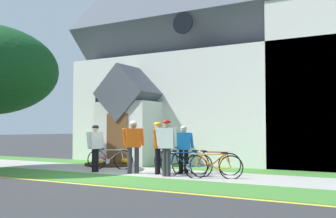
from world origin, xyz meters
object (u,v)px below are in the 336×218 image
at_px(cyclist_in_red_jersey, 133,142).
at_px(bicycle_silver, 214,166).
at_px(cyclist_in_yellow_jersey, 166,143).
at_px(bicycle_orange, 110,159).
at_px(cyclist_in_white_jersey, 184,146).
at_px(church_sign, 117,133).
at_px(bicycle_blue, 186,164).
at_px(cyclist_in_blue_jersey, 158,143).
at_px(bicycle_green, 214,163).
at_px(bicycle_white, 169,162).
at_px(cyclist_in_green_jersey, 95,145).

bearing_deg(cyclist_in_red_jersey, bicycle_silver, 0.71).
bearing_deg(cyclist_in_yellow_jersey, bicycle_orange, 162.62).
distance_m(cyclist_in_red_jersey, cyclist_in_white_jersey, 1.68).
distance_m(church_sign, bicycle_silver, 5.94).
bearing_deg(bicycle_silver, bicycle_blue, 171.65).
xyz_separation_m(bicycle_orange, cyclist_in_blue_jersey, (2.34, -0.49, 0.64)).
bearing_deg(bicycle_green, bicycle_white, -177.69).
relative_size(bicycle_green, cyclist_in_white_jersey, 1.04).
bearing_deg(bicycle_silver, bicycle_white, 157.49).
relative_size(bicycle_green, bicycle_orange, 1.01).
xyz_separation_m(cyclist_in_blue_jersey, cyclist_in_green_jersey, (-2.18, -0.52, -0.07)).
relative_size(bicycle_white, cyclist_in_blue_jersey, 0.93).
bearing_deg(bicycle_white, cyclist_in_green_jersey, -153.82).
distance_m(bicycle_green, bicycle_orange, 4.04).
distance_m(bicycle_silver, cyclist_in_green_jersey, 4.30).
height_order(bicycle_silver, cyclist_in_yellow_jersey, cyclist_in_yellow_jersey).
distance_m(church_sign, cyclist_in_white_jersey, 4.25).
distance_m(cyclist_in_white_jersey, cyclist_in_green_jersey, 3.04).
xyz_separation_m(church_sign, bicycle_orange, (0.94, -1.72, -0.95)).
relative_size(church_sign, bicycle_blue, 1.25).
bearing_deg(bicycle_blue, church_sign, 152.35).
relative_size(bicycle_blue, bicycle_silver, 1.06).
bearing_deg(cyclist_in_green_jersey, cyclist_in_red_jersey, 11.07).
xyz_separation_m(cyclist_in_white_jersey, cyclist_in_blue_jersey, (-0.64, -0.61, 0.09)).
bearing_deg(cyclist_in_green_jersey, bicycle_silver, 4.13).
relative_size(bicycle_silver, cyclist_in_blue_jersey, 0.96).
relative_size(bicycle_orange, cyclist_in_yellow_jersey, 0.92).
bearing_deg(bicycle_orange, bicycle_green, 2.47).
bearing_deg(bicycle_white, bicycle_green, 2.31).
bearing_deg(bicycle_green, cyclist_in_red_jersey, -159.81).
bearing_deg(bicycle_green, bicycle_orange, -177.53).
bearing_deg(bicycle_white, bicycle_blue, -34.52).
distance_m(cyclist_in_white_jersey, cyclist_in_yellow_jersey, 1.04).
height_order(cyclist_in_blue_jersey, cyclist_in_green_jersey, cyclist_in_blue_jersey).
distance_m(church_sign, cyclist_in_blue_jersey, 3.96).
height_order(bicycle_blue, bicycle_silver, bicycle_blue).
bearing_deg(bicycle_white, cyclist_in_blue_jersey, -99.61).
bearing_deg(bicycle_white, bicycle_silver, -22.51).
distance_m(bicycle_white, cyclist_in_white_jersey, 0.77).
bearing_deg(cyclist_in_white_jersey, bicycle_white, -179.11).
xyz_separation_m(cyclist_in_white_jersey, cyclist_in_yellow_jersey, (-0.07, -1.03, 0.14)).
height_order(bicycle_silver, cyclist_in_blue_jersey, cyclist_in_blue_jersey).
height_order(bicycle_silver, cyclist_in_red_jersey, cyclist_in_red_jersey).
relative_size(bicycle_blue, cyclist_in_yellow_jersey, 0.99).
relative_size(church_sign, cyclist_in_white_jersey, 1.38).
height_order(church_sign, cyclist_in_red_jersey, church_sign).
bearing_deg(cyclist_in_white_jersey, cyclist_in_blue_jersey, -136.76).
bearing_deg(cyclist_in_yellow_jersey, bicycle_silver, 7.80).
relative_size(cyclist_in_white_jersey, cyclist_in_yellow_jersey, 0.89).
height_order(bicycle_blue, bicycle_green, bicycle_blue).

